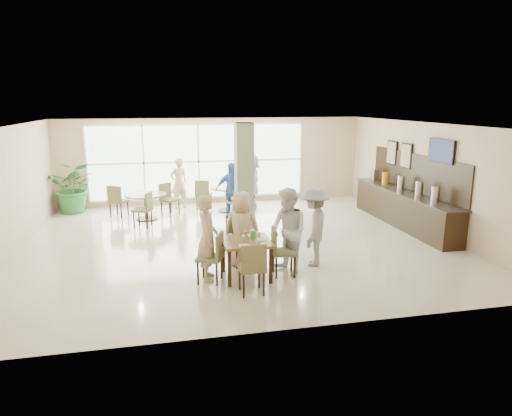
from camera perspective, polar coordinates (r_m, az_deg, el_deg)
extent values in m
plane|color=beige|center=(11.14, -2.32, -4.18)|extent=(10.00, 10.00, 0.00)
plane|color=white|center=(10.65, -2.46, 10.35)|extent=(10.00, 10.00, 0.00)
plane|color=#CEB094|center=(15.21, -5.31, 5.87)|extent=(10.00, 0.00, 10.00)
plane|color=#CEB094|center=(6.54, 4.42, -3.99)|extent=(10.00, 0.00, 10.00)
plane|color=#CEB094|center=(11.12, -28.68, 1.59)|extent=(0.00, 9.00, 9.00)
plane|color=#CEB094|center=(12.65, 20.59, 3.59)|extent=(0.00, 9.00, 9.00)
plane|color=silver|center=(15.13, -7.19, 5.79)|extent=(7.00, 0.00, 7.00)
cube|color=#647350|center=(12.04, -1.49, 3.99)|extent=(0.45, 0.45, 2.80)
cube|color=brown|center=(8.69, -1.23, -4.23)|extent=(0.92, 0.92, 0.05)
cube|color=black|center=(8.39, -3.33, -7.61)|extent=(0.06, 0.06, 0.70)
cube|color=black|center=(8.54, 1.86, -7.22)|extent=(0.06, 0.06, 0.70)
cube|color=black|center=(9.11, -4.09, -5.91)|extent=(0.06, 0.06, 0.70)
cube|color=black|center=(9.25, 0.69, -5.59)|extent=(0.06, 0.06, 0.70)
cylinder|color=brown|center=(13.40, -13.64, 1.65)|extent=(1.19, 1.19, 0.04)
cylinder|color=black|center=(13.48, -13.56, 0.09)|extent=(0.10, 0.10, 0.71)
cylinder|color=black|center=(13.55, -13.48, -1.31)|extent=(0.60, 0.60, 0.03)
cylinder|color=brown|center=(14.05, -3.56, 2.53)|extent=(1.03, 1.03, 0.04)
cylinder|color=black|center=(14.13, -3.54, 1.04)|extent=(0.10, 0.10, 0.71)
cylinder|color=black|center=(14.20, -3.52, -0.30)|extent=(0.60, 0.60, 0.03)
cylinder|color=white|center=(8.46, 0.19, -4.18)|extent=(0.08, 0.08, 0.10)
cylinder|color=white|center=(8.75, -3.23, -3.60)|extent=(0.08, 0.08, 0.10)
cylinder|color=white|center=(8.88, 0.30, -3.33)|extent=(0.08, 0.08, 0.10)
cylinder|color=white|center=(8.35, -1.53, -4.72)|extent=(0.20, 0.20, 0.01)
cylinder|color=white|center=(8.95, -1.16, -3.48)|extent=(0.20, 0.20, 0.01)
cylinder|color=white|center=(8.72, 0.67, -3.93)|extent=(0.20, 0.20, 0.01)
cylinder|color=#99B27F|center=(8.67, -1.24, -3.69)|extent=(0.07, 0.07, 0.12)
sphere|color=orange|center=(8.64, -1.04, -2.98)|extent=(0.07, 0.07, 0.07)
sphere|color=orange|center=(8.66, -1.37, -2.95)|extent=(0.07, 0.07, 0.07)
sphere|color=orange|center=(8.61, -1.30, -3.04)|extent=(0.07, 0.07, 0.07)
cube|color=green|center=(8.78, -0.40, -3.35)|extent=(0.10, 0.04, 0.15)
cube|color=black|center=(13.07, 17.90, -0.16)|extent=(0.60, 4.60, 0.90)
cube|color=black|center=(12.98, 18.05, 1.86)|extent=(0.64, 4.70, 0.04)
cube|color=black|center=(13.04, 19.32, 4.18)|extent=(0.04, 4.60, 1.00)
cylinder|color=silver|center=(11.78, 21.51, 1.57)|extent=(0.20, 0.20, 0.40)
cylinder|color=silver|center=(12.35, 19.73, 2.22)|extent=(0.20, 0.20, 0.40)
cylinder|color=silver|center=(13.11, 17.68, 2.97)|extent=(0.20, 0.20, 0.40)
cylinder|color=orange|center=(13.89, 15.85, 3.56)|extent=(0.18, 0.18, 0.36)
cube|color=silver|center=(14.50, 14.57, 4.03)|extent=(0.18, 0.30, 0.36)
cube|color=black|center=(12.02, 22.17, 6.62)|extent=(0.06, 1.00, 0.58)
cube|color=#7F99CC|center=(12.01, 22.07, 6.62)|extent=(0.01, 0.92, 0.50)
cube|color=black|center=(13.40, 18.27, 6.22)|extent=(0.04, 0.55, 0.70)
cube|color=brown|center=(13.39, 18.18, 6.22)|extent=(0.01, 0.47, 0.62)
cube|color=black|center=(14.09, 16.64, 6.64)|extent=(0.04, 0.55, 0.70)
cube|color=brown|center=(14.08, 16.55, 6.64)|extent=(0.01, 0.47, 0.62)
imported|color=#2D7132|center=(14.92, -21.84, 2.42)|extent=(1.60, 1.60, 1.56)
imported|color=tan|center=(8.64, -6.09, -3.72)|extent=(0.42, 0.62, 1.65)
imported|color=tan|center=(9.31, -1.78, -2.66)|extent=(0.87, 0.69, 1.57)
imported|color=white|center=(8.90, 4.03, -2.97)|extent=(0.89, 1.00, 1.71)
imported|color=#9B9B9E|center=(9.44, 7.25, -2.29)|extent=(1.02, 1.22, 1.65)
imported|color=#4169C4|center=(13.22, -3.09, 2.21)|extent=(1.09, 0.89, 1.62)
imported|color=white|center=(14.24, -0.58, 3.29)|extent=(1.13, 1.75, 1.75)
imported|color=tan|center=(14.61, -9.62, 3.08)|extent=(0.69, 0.58, 1.61)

